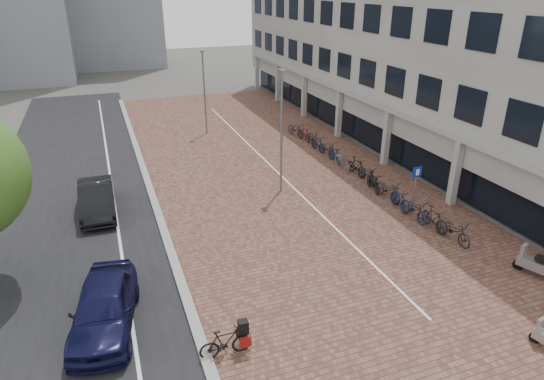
{
  "coord_description": "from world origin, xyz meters",
  "views": [
    {
      "loc": [
        -6.95,
        -12.59,
        10.13
      ],
      "look_at": [
        0.0,
        6.0,
        1.3
      ],
      "focal_mm": 30.76,
      "sensor_mm": 36.0,
      "label": 1
    }
  ],
  "objects": [
    {
      "name": "lamp_far",
      "position": [
        0.13,
        20.13,
        2.94
      ],
      "size": [
        0.12,
        0.12,
        5.88
      ],
      "primitive_type": "cylinder",
      "color": "gray",
      "rests_on": "ground"
    },
    {
      "name": "plaza_brick",
      "position": [
        2.0,
        12.0,
        0.01
      ],
      "size": [
        14.5,
        42.0,
        0.04
      ],
      "primitive_type": "cube",
      "color": "brown",
      "rests_on": "ground"
    },
    {
      "name": "lamp_near",
      "position": [
        1.42,
        8.44,
        3.15
      ],
      "size": [
        0.12,
        0.12,
        6.31
      ],
      "primitive_type": "cylinder",
      "color": "gray",
      "rests_on": "ground"
    },
    {
      "name": "car_dark",
      "position": [
        -7.74,
        9.16,
        0.74
      ],
      "size": [
        1.59,
        4.49,
        1.48
      ],
      "primitive_type": "imported",
      "rotation": [
        0.0,
        0.0,
        -0.01
      ],
      "color": "black",
      "rests_on": "ground"
    },
    {
      "name": "office_building",
      "position": [
        12.97,
        16.0,
        8.44
      ],
      "size": [
        8.4,
        40.0,
        15.0
      ],
      "color": "#A5A59F",
      "rests_on": "ground"
    },
    {
      "name": "street_asphalt",
      "position": [
        -9.0,
        12.0,
        0.01
      ],
      "size": [
        8.0,
        50.0,
        0.03
      ],
      "primitive_type": "cube",
      "color": "black",
      "rests_on": "ground"
    },
    {
      "name": "car_navy",
      "position": [
        -7.75,
        0.44,
        0.78
      ],
      "size": [
        2.62,
        4.83,
        1.56
      ],
      "primitive_type": "imported",
      "rotation": [
        0.0,
        0.0,
        -0.18
      ],
      "color": "black",
      "rests_on": "ground"
    },
    {
      "name": "curb",
      "position": [
        -5.1,
        12.0,
        0.07
      ],
      "size": [
        0.35,
        42.0,
        0.14
      ],
      "primitive_type": "cube",
      "color": "gray",
      "rests_on": "ground"
    },
    {
      "name": "bike_row",
      "position": [
        6.15,
        9.05,
        0.52
      ],
      "size": [
        1.31,
        18.13,
        1.05
      ],
      "color": "black",
      "rests_on": "ground"
    },
    {
      "name": "parking_line",
      "position": [
        2.2,
        12.0,
        0.04
      ],
      "size": [
        0.1,
        30.0,
        0.0
      ],
      "primitive_type": "cube",
      "color": "white",
      "rests_on": "plaza_brick"
    },
    {
      "name": "lane_line",
      "position": [
        -7.0,
        12.0,
        0.02
      ],
      "size": [
        0.12,
        44.0,
        0.0
      ],
      "primitive_type": "cube",
      "color": "white",
      "rests_on": "street_asphalt"
    },
    {
      "name": "parking_sign",
      "position": [
        6.42,
        3.87,
        1.57
      ],
      "size": [
        0.49,
        0.1,
        2.36
      ],
      "rotation": [
        0.0,
        0.0,
        0.05
      ],
      "color": "slate",
      "rests_on": "ground"
    },
    {
      "name": "ground",
      "position": [
        0.0,
        0.0,
        0.0
      ],
      "size": [
        140.0,
        140.0,
        0.0
      ],
      "primitive_type": "plane",
      "color": "#474442",
      "rests_on": "ground"
    },
    {
      "name": "hero_bike",
      "position": [
        -4.5,
        -2.13,
        0.5
      ],
      "size": [
        1.6,
        0.49,
        1.13
      ],
      "rotation": [
        0.0,
        0.0,
        1.55
      ],
      "color": "black",
      "rests_on": "ground"
    },
    {
      "name": "scooter_front",
      "position": [
        7.5,
        -2.28,
        0.58
      ],
      "size": [
        1.12,
        1.77,
        1.17
      ],
      "primitive_type": null,
      "rotation": [
        0.0,
        0.0,
        0.38
      ],
      "color": "#9A9A9F",
      "rests_on": "ground"
    }
  ]
}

